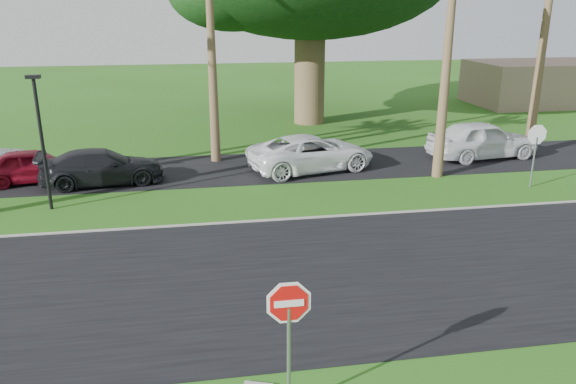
% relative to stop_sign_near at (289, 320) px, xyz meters
% --- Properties ---
extents(ground, '(120.00, 120.00, 0.00)m').
position_rel_stop_sign_near_xyz_m(ground, '(-0.50, 3.00, -1.77)').
color(ground, '#295515').
rests_on(ground, ground).
extents(road, '(120.00, 8.00, 0.02)m').
position_rel_stop_sign_near_xyz_m(road, '(-0.50, 5.00, -1.76)').
color(road, black).
rests_on(road, ground).
extents(parking_strip, '(120.00, 5.00, 0.02)m').
position_rel_stop_sign_near_xyz_m(parking_strip, '(-0.50, 15.50, -1.76)').
color(parking_strip, black).
rests_on(parking_strip, ground).
extents(curb, '(120.00, 0.12, 0.06)m').
position_rel_stop_sign_near_xyz_m(curb, '(-0.50, 9.05, -1.74)').
color(curb, gray).
rests_on(curb, ground).
extents(stop_sign_near, '(1.05, 0.07, 2.62)m').
position_rel_stop_sign_near_xyz_m(stop_sign_near, '(0.00, 0.00, 0.00)').
color(stop_sign_near, gray).
rests_on(stop_sign_near, ground).
extents(stop_sign_far, '(1.05, 0.07, 2.62)m').
position_rel_stop_sign_near_xyz_m(stop_sign_far, '(11.50, 11.00, 0.00)').
color(stop_sign_far, gray).
rests_on(stop_sign_far, ground).
extents(streetlight_right, '(0.45, 0.25, 4.64)m').
position_rel_stop_sign_near_xyz_m(streetlight_right, '(-6.50, 11.50, 0.88)').
color(streetlight_right, black).
rests_on(streetlight_right, ground).
extents(building_far, '(10.00, 6.00, 3.00)m').
position_rel_stop_sign_near_xyz_m(building_far, '(23.50, 29.00, -0.27)').
color(building_far, gray).
rests_on(building_far, ground).
extents(car_red, '(4.14, 2.07, 1.35)m').
position_rel_stop_sign_near_xyz_m(car_red, '(-7.84, 14.90, -1.10)').
color(car_red, maroon).
rests_on(car_red, ground).
extents(car_dark, '(4.97, 2.52, 1.38)m').
position_rel_stop_sign_near_xyz_m(car_dark, '(-5.11, 14.20, -1.08)').
color(car_dark, black).
rests_on(car_dark, ground).
extents(car_minivan, '(5.90, 3.77, 1.51)m').
position_rel_stop_sign_near_xyz_m(car_minivan, '(3.50, 14.75, -1.02)').
color(car_minivan, white).
rests_on(car_minivan, ground).
extents(car_pickup, '(5.34, 2.69, 1.75)m').
position_rel_stop_sign_near_xyz_m(car_pickup, '(11.72, 15.41, -0.90)').
color(car_pickup, white).
rests_on(car_pickup, ground).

